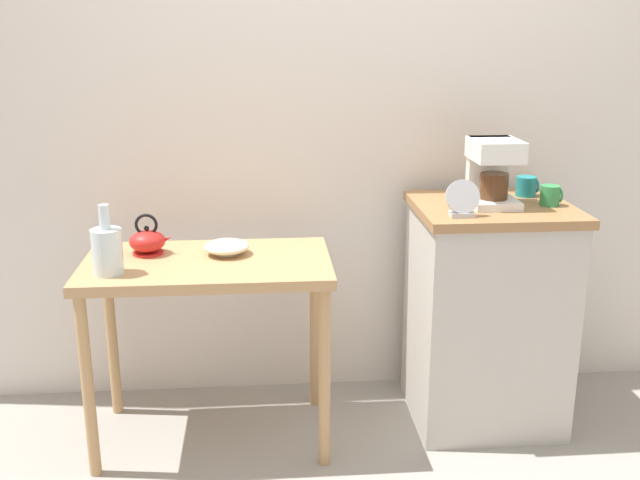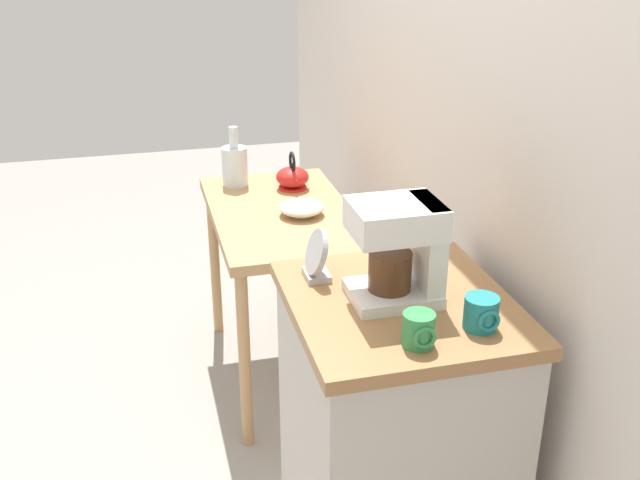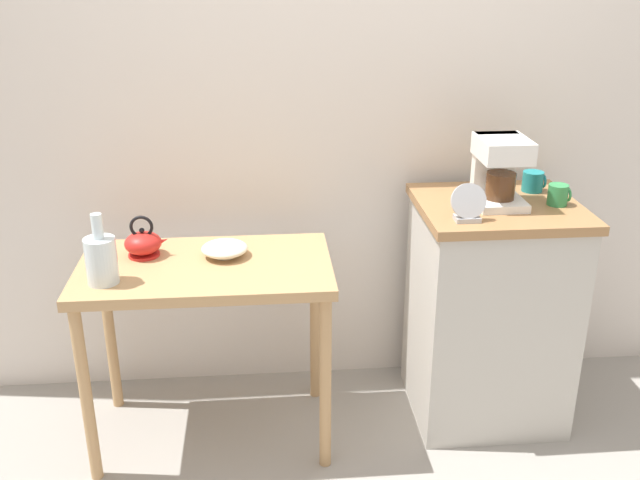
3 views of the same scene
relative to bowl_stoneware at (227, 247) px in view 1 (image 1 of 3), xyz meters
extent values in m
plane|color=gray|center=(0.50, -0.05, -0.79)|extent=(8.00, 8.00, 0.00)
cube|color=silver|center=(0.60, 0.41, 0.61)|extent=(4.40, 0.10, 2.80)
cube|color=tan|center=(-0.07, -0.06, -0.05)|extent=(0.94, 0.54, 0.04)
cylinder|color=tan|center=(-0.50, -0.30, -0.43)|extent=(0.04, 0.04, 0.71)
cylinder|color=tan|center=(0.36, -0.30, -0.43)|extent=(0.04, 0.04, 0.71)
cylinder|color=tan|center=(-0.50, 0.17, -0.43)|extent=(0.04, 0.04, 0.71)
cylinder|color=tan|center=(0.36, 0.17, -0.43)|extent=(0.04, 0.04, 0.71)
cube|color=#BCB7AD|center=(1.05, 0.02, -0.34)|extent=(0.59, 0.53, 0.89)
cube|color=#9E7044|center=(1.05, 0.02, 0.13)|extent=(0.62, 0.56, 0.04)
cylinder|color=beige|center=(0.00, 0.00, -0.03)|extent=(0.08, 0.08, 0.01)
ellipsoid|color=beige|center=(0.00, 0.00, 0.00)|extent=(0.17, 0.17, 0.05)
cylinder|color=red|center=(-0.31, 0.03, -0.03)|extent=(0.12, 0.12, 0.01)
ellipsoid|color=red|center=(-0.31, 0.03, 0.02)|extent=(0.14, 0.14, 0.08)
cone|color=red|center=(-0.24, 0.03, 0.02)|extent=(0.07, 0.03, 0.05)
sphere|color=black|center=(-0.31, 0.03, 0.07)|extent=(0.02, 0.02, 0.02)
torus|color=black|center=(-0.31, 0.03, 0.09)|extent=(0.09, 0.01, 0.09)
cylinder|color=silver|center=(-0.41, -0.19, 0.05)|extent=(0.11, 0.11, 0.17)
cylinder|color=silver|center=(-0.41, -0.19, 0.18)|extent=(0.04, 0.04, 0.09)
cube|color=white|center=(1.04, 0.00, 0.16)|extent=(0.18, 0.22, 0.03)
cube|color=white|center=(1.04, 0.08, 0.27)|extent=(0.16, 0.05, 0.26)
cube|color=white|center=(1.04, 0.00, 0.36)|extent=(0.18, 0.22, 0.08)
cylinder|color=#4C2D19|center=(1.04, -0.01, 0.22)|extent=(0.11, 0.11, 0.10)
cylinder|color=teal|center=(1.23, 0.15, 0.18)|extent=(0.08, 0.08, 0.08)
torus|color=teal|center=(1.27, 0.15, 0.18)|extent=(0.01, 0.06, 0.06)
cylinder|color=#338C4C|center=(1.27, -0.02, 0.18)|extent=(0.08, 0.08, 0.08)
torus|color=#338C4C|center=(1.31, -0.02, 0.18)|extent=(0.01, 0.05, 0.05)
cube|color=#B2B5BA|center=(0.88, -0.16, 0.15)|extent=(0.09, 0.06, 0.02)
cylinder|color=#B2B5BA|center=(0.88, -0.16, 0.22)|extent=(0.13, 0.05, 0.13)
cylinder|color=black|center=(0.88, -0.16, 0.22)|extent=(0.11, 0.04, 0.11)
camera|label=1|loc=(0.13, -2.77, 0.84)|focal=41.62mm
camera|label=2|loc=(2.65, -0.61, 1.06)|focal=42.50mm
camera|label=3|loc=(0.14, -2.53, 1.06)|focal=40.56mm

